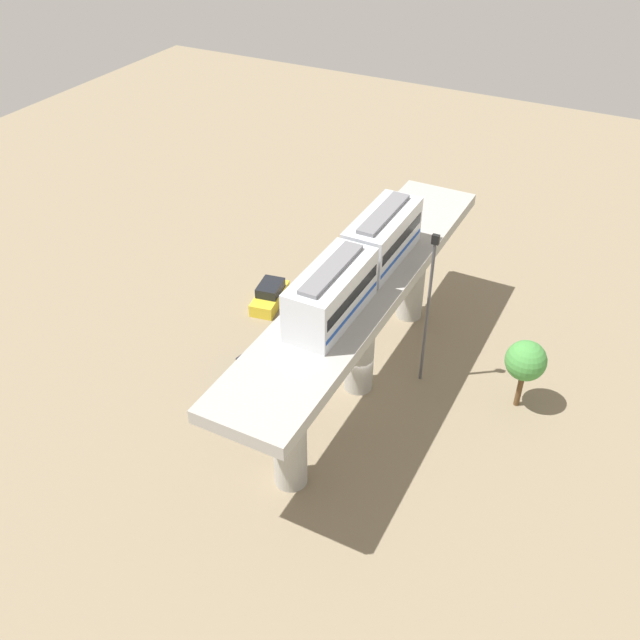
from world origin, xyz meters
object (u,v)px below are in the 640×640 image
object	(u,v)px
train	(358,263)
parked_car_blue	(256,367)
parked_car_yellow	(270,295)
tree_near_viaduct	(526,361)
signal_post	(428,305)

from	to	relation	value
train	parked_car_blue	size ratio (longest dim) A/B	3.04
parked_car_blue	parked_car_yellow	world-z (taller)	same
tree_near_viaduct	signal_post	distance (m)	6.92
tree_near_viaduct	parked_car_yellow	bearing A→B (deg)	173.18
parked_car_yellow	parked_car_blue	bearing A→B (deg)	-75.42
train	signal_post	distance (m)	6.20
parked_car_blue	train	bearing A→B (deg)	23.83
parked_car_blue	parked_car_yellow	xyz separation A→B (m)	(-3.56, 7.75, 0.00)
parked_car_blue	signal_post	size ratio (longest dim) A/B	0.40
parked_car_blue	tree_near_viaduct	bearing A→B (deg)	28.97
parked_car_blue	tree_near_viaduct	world-z (taller)	tree_near_viaduct
train	signal_post	bearing A→B (deg)	44.61
parked_car_yellow	tree_near_viaduct	xyz separation A→B (m)	(19.97, -2.39, 2.89)
parked_car_yellow	signal_post	xyz separation A→B (m)	(13.52, -2.89, 5.35)
tree_near_viaduct	signal_post	world-z (taller)	signal_post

